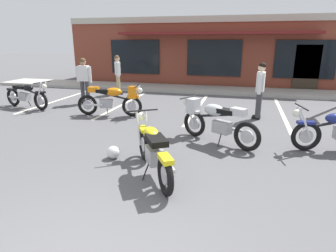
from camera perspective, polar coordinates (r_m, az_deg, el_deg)
ground_plane at (r=6.21m, az=-0.55°, el=-5.10°), size 80.00×80.00×0.00m
sidewalk_kerb at (r=13.72m, az=8.28°, el=7.06°), size 22.00×1.80×0.14m
brick_storefront_building at (r=17.39m, az=10.09°, el=14.36°), size 15.31×6.51×3.40m
painted_stall_lines at (r=10.23m, az=5.84°, el=3.54°), size 11.26×4.80×0.01m
motorcycle_foreground_classic at (r=5.05m, az=-2.97°, el=-4.67°), size 1.36×1.86×0.98m
motorcycle_black_cruiser at (r=6.74m, az=9.25°, el=1.19°), size 1.90×1.29×0.98m
motorcycle_silver_naked at (r=11.25m, az=-26.08°, el=5.51°), size 2.08×0.81×0.98m
motorcycle_green_cafe_racer at (r=9.19m, az=-10.81°, el=5.20°), size 2.10×0.71×0.98m
person_in_black_shirt at (r=11.24m, az=-16.16°, el=9.06°), size 0.60×0.28×1.68m
person_in_shorts_foreground at (r=12.88m, az=-9.86°, el=10.33°), size 0.40×0.57×1.68m
person_by_back_row at (r=9.02m, az=17.66°, el=7.24°), size 0.31×0.61×1.68m
helmet_on_pavement at (r=5.93m, az=-10.71°, el=-5.10°), size 0.26×0.26×0.26m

